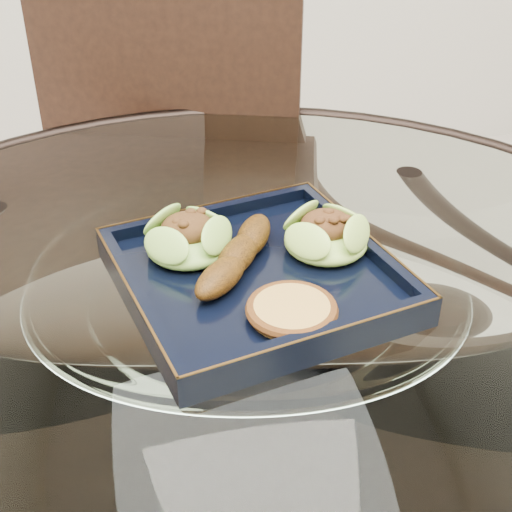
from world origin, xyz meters
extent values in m
cylinder|color=white|center=(0.00, 0.00, 0.76)|extent=(1.10, 1.10, 0.01)
torus|color=black|center=(0.00, 0.00, 0.76)|extent=(1.13, 1.13, 0.02)
cylinder|color=black|center=(0.28, 0.28, 0.38)|extent=(0.04, 0.04, 0.75)
cylinder|color=black|center=(-0.28, 0.28, 0.38)|extent=(0.04, 0.04, 0.75)
cube|color=black|center=(-0.09, 0.38, 0.52)|extent=(0.58, 0.58, 0.04)
cube|color=black|center=(-0.03, 0.58, 0.81)|extent=(0.43, 0.16, 0.51)
cylinder|color=black|center=(-0.34, 0.25, 0.25)|extent=(0.04, 0.04, 0.49)
cylinder|color=black|center=(-0.22, 0.62, 0.25)|extent=(0.04, 0.04, 0.49)
cylinder|color=black|center=(0.15, 0.51, 0.25)|extent=(0.04, 0.04, 0.49)
cube|color=black|center=(0.02, 0.04, 0.77)|extent=(0.33, 0.33, 0.02)
ellipsoid|color=#58922A|center=(-0.05, 0.09, 0.80)|extent=(0.12, 0.12, 0.03)
ellipsoid|color=olive|center=(0.10, 0.07, 0.80)|extent=(0.12, 0.12, 0.03)
ellipsoid|color=#593209|center=(0.00, 0.05, 0.80)|extent=(0.11, 0.15, 0.03)
cylinder|color=gold|center=(0.04, -0.04, 0.79)|extent=(0.10, 0.10, 0.01)
camera|label=1|loc=(-0.10, -0.57, 1.20)|focal=50.00mm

